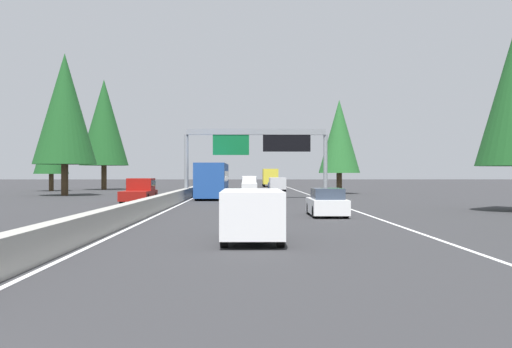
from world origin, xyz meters
TOP-DOWN VIEW (x-y plane):
  - ground_plane at (60.00, 0.00)m, footprint 320.00×320.00m
  - median_barrier at (80.00, 0.30)m, footprint 180.00×0.56m
  - shoulder_stripe_right at (70.00, -11.52)m, footprint 160.00×0.16m
  - shoulder_stripe_median at (70.00, -0.25)m, footprint 160.00×0.16m
  - sign_gantry_overhead at (50.05, -6.04)m, footprint 0.50×12.68m
  - minivan_near_right at (15.28, -5.23)m, footprint 5.00×1.95m
  - sedan_mid_left at (27.27, -9.24)m, footprint 4.40×1.80m
  - bus_far_left at (50.52, -1.99)m, footprint 11.50×2.55m
  - pickup_distant_b at (77.56, -5.36)m, footprint 5.60×2.00m
  - box_truck_mid_center at (98.73, -8.89)m, footprint 8.50×2.40m
  - sedan_distant_a at (66.43, -1.58)m, footprint 4.40×1.80m
  - sedan_near_center at (84.32, -9.02)m, footprint 4.40×1.80m
  - minivan_mid_right at (73.55, -8.89)m, footprint 5.00×1.95m
  - oncoming_near at (41.53, 2.96)m, footprint 5.60×2.00m
  - conifer_right_mid at (63.37, -15.20)m, footprint 4.54×4.54m
  - conifer_left_near at (57.86, 13.27)m, footprint 6.30×6.30m
  - conifer_left_mid at (80.36, 14.45)m, footprint 6.61×6.61m
  - conifer_left_far at (74.23, 19.70)m, footprint 4.33×4.33m

SIDE VIEW (x-z plane):
  - ground_plane at x=60.00m, z-range 0.00..0.00m
  - shoulder_stripe_right at x=70.00m, z-range 0.00..0.01m
  - shoulder_stripe_median at x=70.00m, z-range 0.00..0.01m
  - median_barrier at x=80.00m, z-range 0.00..0.90m
  - sedan_mid_left at x=27.27m, z-range -0.05..1.42m
  - sedan_distant_a at x=66.43m, z-range -0.05..1.42m
  - sedan_near_center at x=84.32m, z-range -0.05..1.42m
  - pickup_distant_b at x=77.56m, z-range -0.02..1.84m
  - oncoming_near at x=41.53m, z-range -0.02..1.84m
  - minivan_near_right at x=15.28m, z-range 0.11..1.80m
  - minivan_mid_right at x=73.55m, z-range 0.11..1.80m
  - box_truck_mid_center at x=98.73m, z-range 0.14..3.09m
  - bus_far_left at x=50.52m, z-range 0.17..3.27m
  - sign_gantry_overhead at x=50.05m, z-range 1.82..7.97m
  - conifer_left_far at x=74.23m, z-range 1.06..10.89m
  - conifer_right_mid at x=63.37m, z-range 1.11..11.44m
  - conifer_left_near at x=57.86m, z-range 1.55..15.87m
  - conifer_left_mid at x=80.36m, z-range 1.63..16.66m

